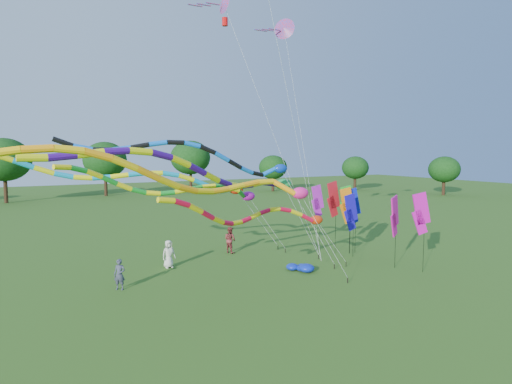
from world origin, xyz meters
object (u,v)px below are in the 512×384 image
tube_kite_red (267,216)px  person_a (169,254)px  person_b (120,274)px  tube_kite_orange (215,182)px  person_c (230,240)px  blue_nylon_heap (307,266)px

tube_kite_red → person_a: bearing=99.5°
person_b → tube_kite_orange: bearing=-33.6°
tube_kite_orange → person_c: (5.46, 10.67, -4.88)m
tube_kite_red → tube_kite_orange: size_ratio=0.79×
tube_kite_orange → blue_nylon_heap: size_ratio=12.37×
person_c → person_a: bearing=87.9°
blue_nylon_heap → person_b: size_ratio=0.80×
person_b → person_c: bearing=61.1°
blue_nylon_heap → person_a: size_ratio=0.75×
person_b → person_c: (8.24, 4.63, 0.12)m
tube_kite_orange → person_c: bearing=52.8°
blue_nylon_heap → person_b: (-10.46, 1.48, 0.56)m
tube_kite_orange → person_b: bearing=104.6°
tube_kite_red → person_c: bearing=62.6°
person_a → person_b: 4.46m
tube_kite_orange → person_a: 10.24m
blue_nylon_heap → person_a: bearing=148.2°
tube_kite_red → person_c: (1.78, 8.35, -2.92)m
blue_nylon_heap → person_b: bearing=171.9°
tube_kite_orange → tube_kite_red: bearing=22.1°
tube_kite_red → blue_nylon_heap: tube_kite_red is taller
tube_kite_red → blue_nylon_heap: bearing=13.9°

